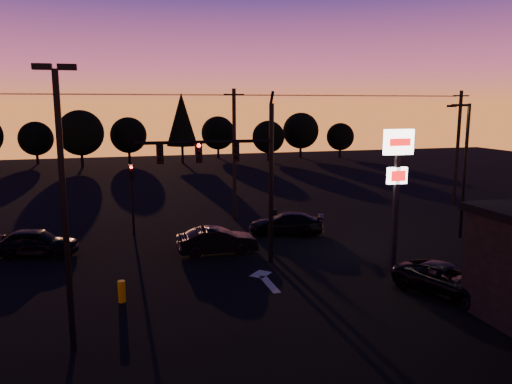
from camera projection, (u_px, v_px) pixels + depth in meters
The scene contains 23 objects.
ground at pixel (265, 293), 21.25m from camera, with size 120.00×120.00×0.00m, color black.
lane_arrow at pixel (265, 279), 22.96m from camera, with size 1.20×3.10×0.01m.
traffic_signal_mast at pixel (240, 167), 24.15m from camera, with size 6.79×0.52×8.58m.
secondary_signal at pixel (132, 189), 30.29m from camera, with size 0.30×0.31×4.35m.
parking_lot_light at pixel (63, 192), 15.48m from camera, with size 1.25×0.30×9.14m.
pylon_sign at pixel (397, 169), 23.69m from camera, with size 1.50×0.28×6.80m.
streetlight at pixel (464, 165), 29.43m from camera, with size 1.55×0.35×8.00m.
utility_pole_1 at pixel (234, 154), 34.25m from camera, with size 1.40×0.26×9.00m.
utility_pole_2 at pixel (458, 148), 39.08m from camera, with size 1.40×0.26×9.00m.
power_wires at pixel (234, 95), 33.56m from camera, with size 36.00×1.22×0.07m.
bollard at pixel (122, 291), 20.25m from camera, with size 0.30×0.30×0.90m, color #CE9300.
tree_1 at pixel (36, 139), 66.58m from camera, with size 4.54×4.54×5.71m.
tree_2 at pixel (81, 133), 63.29m from camera, with size 5.77×5.78×7.26m.
tree_3 at pixel (129, 135), 68.80m from camera, with size 4.95×4.95×6.22m.
tree_4 at pixel (182, 119), 67.45m from camera, with size 4.18×4.18×9.50m.
tree_5 at pixel (218, 133), 74.18m from camera, with size 4.95×4.95×6.22m.
tree_6 at pixel (268, 137), 70.16m from camera, with size 4.54×4.54×5.71m.
tree_7 at pixel (301, 131), 74.50m from camera, with size 5.36×5.36×6.74m.
tree_8 at pixel (340, 137), 75.33m from camera, with size 4.12×4.12×5.19m.
car_left at pixel (36, 242), 26.39m from camera, with size 1.73×4.31×1.47m, color black.
car_mid at pixel (217, 241), 26.88m from camera, with size 1.49×4.28×1.41m, color black.
car_right at pixel (286, 224), 30.85m from camera, with size 1.88×4.62×1.34m, color black.
suv_parked at pixel (448, 280), 21.01m from camera, with size 2.11×4.57×1.27m, color black.
Camera 1 is at (-5.88, -19.30, 7.95)m, focal length 35.00 mm.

